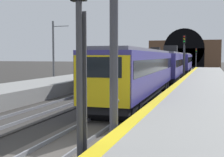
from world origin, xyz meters
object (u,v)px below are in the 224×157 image
object	(u,v)px
train_adjacent_platform	(144,63)
railway_signal_far	(196,57)
railway_signal_near	(80,62)
catenary_mast_near	(54,53)
train_main_approaching	(170,65)
railway_signal_mid	(184,54)

from	to	relation	value
train_adjacent_platform	railway_signal_far	distance (m)	29.88
railway_signal_near	catenary_mast_near	bearing A→B (deg)	-150.08
train_main_approaching	railway_signal_far	distance (m)	33.55
railway_signal_mid	train_adjacent_platform	bearing A→B (deg)	-131.70
train_main_approaching	railway_signal_far	xyz separation A→B (m)	(33.48, -1.86, 0.95)
train_main_approaching	train_adjacent_platform	size ratio (longest dim) A/B	1.38
train_main_approaching	catenary_mast_near	bearing A→B (deg)	-50.59
railway_signal_far	catenary_mast_near	world-z (taller)	catenary_mast_near
railway_signal_near	railway_signal_far	bearing A→B (deg)	-180.00
railway_signal_mid	railway_signal_far	bearing A→B (deg)	-180.00
train_main_approaching	train_adjacent_platform	distance (m)	6.23
train_adjacent_platform	catenary_mast_near	world-z (taller)	catenary_mast_near
train_main_approaching	railway_signal_near	world-z (taller)	railway_signal_near
railway_signal_mid	railway_signal_far	world-z (taller)	railway_signal_mid
railway_signal_mid	railway_signal_far	xyz separation A→B (m)	(34.85, 0.00, -0.44)
train_main_approaching	railway_signal_far	size ratio (longest dim) A/B	10.71
railway_signal_far	railway_signal_near	bearing A→B (deg)	0.00
railway_signal_mid	catenary_mast_near	xyz separation A→B (m)	(-8.78, 13.66, 0.15)
train_main_approaching	railway_signal_near	distance (m)	33.95
train_adjacent_platform	railway_signal_near	distance (m)	38.72
train_adjacent_platform	railway_signal_mid	world-z (taller)	railway_signal_mid
train_main_approaching	train_adjacent_platform	world-z (taller)	train_adjacent_platform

